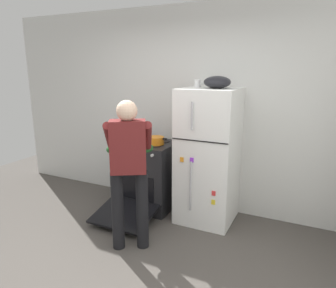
{
  "coord_description": "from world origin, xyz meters",
  "views": [
    {
      "loc": [
        1.55,
        -1.98,
        1.91
      ],
      "look_at": [
        -0.04,
        1.32,
        1.0
      ],
      "focal_mm": 33.16,
      "sensor_mm": 36.0,
      "label": 1
    }
  ],
  "objects_px": {
    "refrigerator": "(208,156)",
    "person_cook": "(129,162)",
    "stove_range": "(147,176)",
    "coffee_mug": "(198,83)",
    "mixing_bowl": "(217,82)",
    "red_pot": "(156,140)",
    "pepper_mill": "(136,132)"
  },
  "relations": [
    {
      "from": "pepper_mill",
      "to": "refrigerator",
      "type": "bearing_deg",
      "value": -9.7
    },
    {
      "from": "stove_range",
      "to": "red_pot",
      "type": "xyz_separation_m",
      "value": [
        0.16,
        -0.03,
        0.52
      ]
    },
    {
      "from": "red_pot",
      "to": "coffee_mug",
      "type": "height_order",
      "value": "coffee_mug"
    },
    {
      "from": "refrigerator",
      "to": "coffee_mug",
      "type": "height_order",
      "value": "coffee_mug"
    },
    {
      "from": "refrigerator",
      "to": "pepper_mill",
      "type": "distance_m",
      "value": 1.2
    },
    {
      "from": "pepper_mill",
      "to": "person_cook",
      "type": "bearing_deg",
      "value": -61.67
    },
    {
      "from": "coffee_mug",
      "to": "mixing_bowl",
      "type": "distance_m",
      "value": 0.26
    },
    {
      "from": "stove_range",
      "to": "person_cook",
      "type": "distance_m",
      "value": 1.12
    },
    {
      "from": "red_pot",
      "to": "mixing_bowl",
      "type": "distance_m",
      "value": 1.1
    },
    {
      "from": "refrigerator",
      "to": "person_cook",
      "type": "xyz_separation_m",
      "value": [
        -0.54,
        -0.96,
        0.12
      ]
    },
    {
      "from": "mixing_bowl",
      "to": "red_pot",
      "type": "bearing_deg",
      "value": -176.38
    },
    {
      "from": "coffee_mug",
      "to": "person_cook",
      "type": "bearing_deg",
      "value": -109.89
    },
    {
      "from": "person_cook",
      "to": "coffee_mug",
      "type": "height_order",
      "value": "coffee_mug"
    },
    {
      "from": "refrigerator",
      "to": "stove_range",
      "type": "xyz_separation_m",
      "value": [
        -0.87,
        -0.02,
        -0.38
      ]
    },
    {
      "from": "stove_range",
      "to": "pepper_mill",
      "type": "relative_size",
      "value": 8.42
    },
    {
      "from": "person_cook",
      "to": "coffee_mug",
      "type": "bearing_deg",
      "value": 70.11
    },
    {
      "from": "stove_range",
      "to": "mixing_bowl",
      "type": "bearing_deg",
      "value": 1.07
    },
    {
      "from": "refrigerator",
      "to": "mixing_bowl",
      "type": "xyz_separation_m",
      "value": [
        0.08,
        0.0,
        0.91
      ]
    },
    {
      "from": "refrigerator",
      "to": "person_cook",
      "type": "height_order",
      "value": "refrigerator"
    },
    {
      "from": "refrigerator",
      "to": "person_cook",
      "type": "distance_m",
      "value": 1.11
    },
    {
      "from": "stove_range",
      "to": "pepper_mill",
      "type": "height_order",
      "value": "pepper_mill"
    },
    {
      "from": "stove_range",
      "to": "red_pot",
      "type": "relative_size",
      "value": 3.8
    },
    {
      "from": "mixing_bowl",
      "to": "coffee_mug",
      "type": "bearing_deg",
      "value": 169.01
    },
    {
      "from": "refrigerator",
      "to": "stove_range",
      "type": "distance_m",
      "value": 0.95
    },
    {
      "from": "refrigerator",
      "to": "person_cook",
      "type": "bearing_deg",
      "value": -119.46
    },
    {
      "from": "stove_range",
      "to": "pepper_mill",
      "type": "xyz_separation_m",
      "value": [
        -0.3,
        0.22,
        0.54
      ]
    },
    {
      "from": "coffee_mug",
      "to": "pepper_mill",
      "type": "distance_m",
      "value": 1.24
    },
    {
      "from": "pepper_mill",
      "to": "stove_range",
      "type": "bearing_deg",
      "value": -35.98
    },
    {
      "from": "person_cook",
      "to": "refrigerator",
      "type": "bearing_deg",
      "value": 60.54
    },
    {
      "from": "stove_range",
      "to": "refrigerator",
      "type": "bearing_deg",
      "value": 1.15
    },
    {
      "from": "refrigerator",
      "to": "pepper_mill",
      "type": "relative_size",
      "value": 11.54
    },
    {
      "from": "person_cook",
      "to": "red_pot",
      "type": "bearing_deg",
      "value": 100.37
    }
  ]
}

